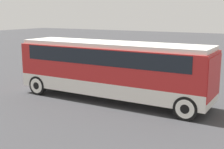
% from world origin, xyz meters
% --- Properties ---
extents(ground_plane, '(120.00, 120.00, 0.00)m').
position_xyz_m(ground_plane, '(0.00, 0.00, 0.00)').
color(ground_plane, '#38383A').
extents(tour_bus, '(10.76, 2.69, 3.17)m').
position_xyz_m(tour_bus, '(0.10, -0.00, 1.92)').
color(tour_bus, silver).
rests_on(tour_bus, ground_plane).
extents(parked_car_near, '(4.23, 1.87, 1.39)m').
position_xyz_m(parked_car_near, '(-0.85, 8.33, 0.71)').
color(parked_car_near, silver).
rests_on(parked_car_near, ground_plane).
extents(parked_car_mid, '(4.18, 1.96, 1.48)m').
position_xyz_m(parked_car_mid, '(-3.04, 5.48, 0.73)').
color(parked_car_mid, maroon).
rests_on(parked_car_mid, ground_plane).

